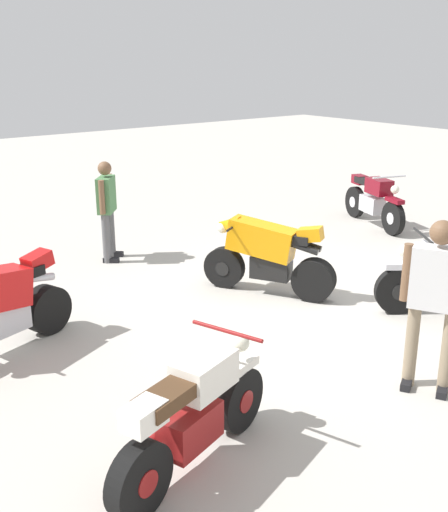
% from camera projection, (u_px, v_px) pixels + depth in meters
% --- Properties ---
extents(ground_plane, '(40.00, 40.00, 0.00)m').
position_uv_depth(ground_plane, '(304.00, 301.00, 8.61)').
color(ground_plane, '#B7B2A8').
extents(motorcycle_maroon_cruiser, '(0.96, 2.00, 1.09)m').
position_uv_depth(motorcycle_maroon_cruiser, '(374.00, 200.00, 12.30)').
color(motorcycle_maroon_cruiser, black).
rests_on(motorcycle_maroon_cruiser, ground).
extents(motorcycle_orange_sportbike, '(1.11, 1.80, 1.14)m').
position_uv_depth(motorcycle_orange_sportbike, '(267.00, 254.00, 8.73)').
color(motorcycle_orange_sportbike, black).
rests_on(motorcycle_orange_sportbike, ground).
extents(motorcycle_cream_vintage, '(1.90, 0.86, 1.07)m').
position_uv_depth(motorcycle_cream_vintage, '(193.00, 416.00, 5.01)').
color(motorcycle_cream_vintage, black).
rests_on(motorcycle_cream_vintage, ground).
extents(person_in_green_shirt, '(0.53, 0.55, 1.65)m').
position_uv_depth(person_in_green_shirt, '(107.00, 205.00, 10.09)').
color(person_in_green_shirt, '#59595B').
rests_on(person_in_green_shirt, ground).
extents(person_in_white_shirt, '(0.48, 0.64, 1.78)m').
position_uv_depth(person_in_white_shirt, '(435.00, 294.00, 6.06)').
color(person_in_white_shirt, gray).
rests_on(person_in_white_shirt, ground).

